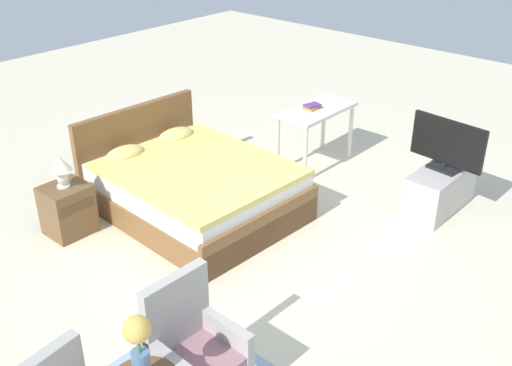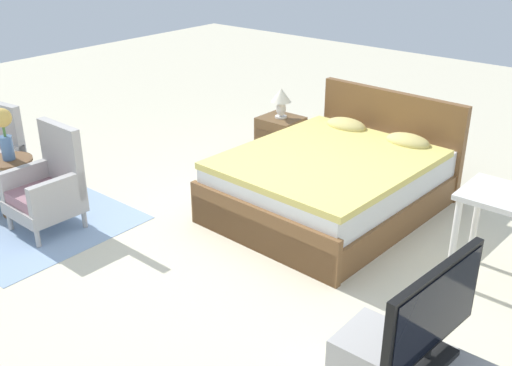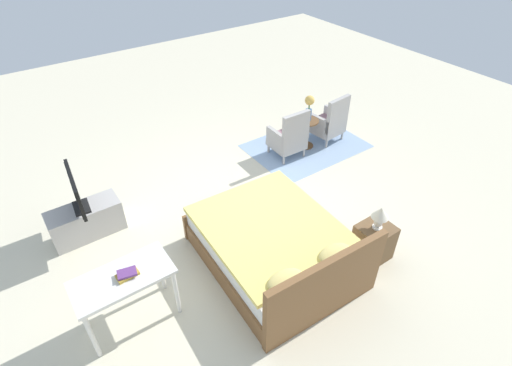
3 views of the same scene
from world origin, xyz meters
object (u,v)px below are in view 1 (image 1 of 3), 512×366
armchair_by_window_right (194,352)px  vanity_desk (316,117)px  book_stack (312,107)px  flower_vase (138,342)px  bed (192,187)px  tv_stand (440,189)px  nightstand (68,209)px  table_lamp (61,167)px  tv_flatscreen (447,144)px

armchair_by_window_right → vanity_desk: size_ratio=0.88×
book_stack → flower_vase: bearing=-156.6°
bed → tv_stand: bearing=-47.1°
bed → nightstand: bearing=150.8°
flower_vase → book_stack: bearing=23.4°
bed → book_stack: size_ratio=9.13×
table_lamp → book_stack: table_lamp is taller
flower_vase → table_lamp: size_ratio=1.45×
bed → table_lamp: size_ratio=6.45×
tv_flatscreen → tv_stand: bearing=174.5°
tv_flatscreen → flower_vase: bearing=-179.9°
nightstand → book_stack: (2.89, -0.87, 0.51)m
bed → vanity_desk: bearing=-8.4°
bed → vanity_desk: (1.82, -0.27, 0.33)m
armchair_by_window_right → tv_flatscreen: 3.58m
bed → flower_vase: size_ratio=4.46×
nightstand → tv_stand: size_ratio=0.54×
flower_vase → tv_flatscreen: 4.04m
nightstand → bed: bearing=-29.2°
nightstand → armchair_by_window_right: bearing=-103.7°
armchair_by_window_right → nightstand: (0.61, 2.53, -0.12)m
table_lamp → bed: bearing=-29.2°
bed → book_stack: bearing=-7.8°
nightstand → tv_stand: nightstand is taller
nightstand → vanity_desk: size_ratio=0.50×
nightstand → vanity_desk: 3.10m
table_lamp → book_stack: 3.02m
armchair_by_window_right → table_lamp: bearing=76.3°
armchair_by_window_right → vanity_desk: armchair_by_window_right is taller
flower_vase → tv_stand: bearing=0.1°
bed → tv_stand: (1.82, -1.96, -0.06)m
table_lamp → tv_flatscreen: 3.92m
vanity_desk → book_stack: (-0.05, 0.03, 0.14)m
bed → armchair_by_window_right: (-1.74, -1.90, 0.08)m
armchair_by_window_right → tv_stand: size_ratio=0.96×
table_lamp → book_stack: bearing=-16.8°
armchair_by_window_right → table_lamp: size_ratio=2.79×
armchair_by_window_right → book_stack: bearing=25.3°
nightstand → tv_stand: 3.92m
bed → tv_flatscreen: 2.72m
vanity_desk → table_lamp: bearing=163.1°
tv_stand → vanity_desk: bearing=89.9°
bed → tv_flatscreen: bearing=-47.1°
bed → armchair_by_window_right: size_ratio=2.31×
bed → nightstand: (-1.12, 0.63, -0.04)m
flower_vase → tv_flatscreen: tv_flatscreen is taller
tv_flatscreen → bed: bearing=132.9°
tv_flatscreen → nightstand: bearing=138.7°
bed → tv_flatscreen: tv_flatscreen is taller
book_stack → bed: bearing=172.2°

